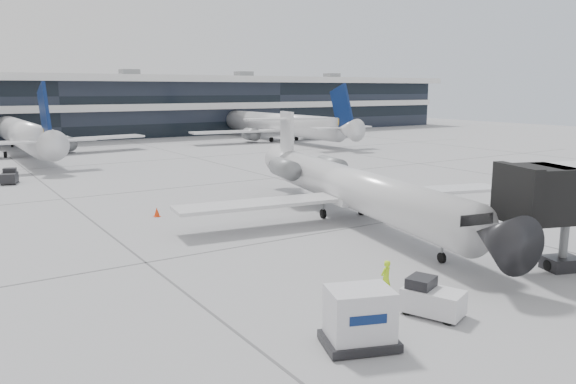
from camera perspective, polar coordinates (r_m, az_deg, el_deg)
ground at (r=34.05m, az=1.94°, el=-4.42°), size 220.00×220.00×0.00m
terminal at (r=110.69m, az=-23.23°, el=7.68°), size 170.00×22.00×10.00m
bg_jet_center at (r=83.19m, az=-25.21°, el=3.43°), size 32.00×40.00×9.60m
bg_jet_right at (r=96.86m, az=-1.04°, el=5.27°), size 32.00×40.00×9.60m
regional_jet at (r=37.72m, az=6.35°, el=0.61°), size 23.56×29.37×6.82m
ramp_worker at (r=24.50m, az=9.90°, el=-8.63°), size 0.64×0.47×1.59m
baggage_tug at (r=23.02m, az=14.35°, el=-10.45°), size 2.09×2.61×1.45m
cargo_uld at (r=19.77m, az=7.28°, el=-12.60°), size 2.96×2.57×2.03m
traffic_cone at (r=39.95m, az=-13.18°, el=-2.02°), size 0.54×0.54×0.64m
far_tug at (r=58.59m, az=-26.45°, el=1.39°), size 1.85×2.46×1.39m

